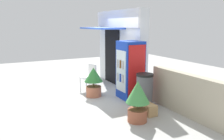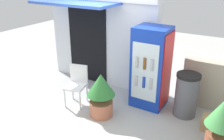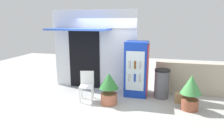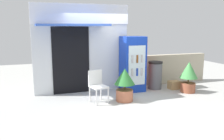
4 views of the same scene
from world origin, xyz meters
The scene contains 9 objects.
ground centered at (0.00, 0.00, 0.00)m, with size 16.00×16.00×0.00m, color #B2B2AD.
storefront_building centered at (-0.72, 1.48, 1.46)m, with size 3.03×1.27×2.79m.
drink_cooler centered at (0.89, 0.97, 0.89)m, with size 0.73×0.71×1.78m.
plastic_chair centered at (-0.54, 0.19, 0.52)m, with size 0.51×0.53×0.89m.
potted_plant_near_shop centered at (0.21, 0.02, 0.53)m, with size 0.58×0.58×0.94m.
potted_plant_curbside centered at (2.49, 0.18, 0.57)m, with size 0.56×0.56×0.99m.
trash_bin centered at (1.71, 0.93, 0.47)m, with size 0.48×0.48×0.93m.
stone_boundary_wall centered at (2.79, 1.51, 0.53)m, with size 2.63×0.23×1.07m, color #B7AD93.
cardboard_box centered at (2.30, 0.66, 0.14)m, with size 0.37×0.28×0.28m, color tan.
Camera 3 is at (1.74, -5.55, 2.43)m, focal length 33.20 mm.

